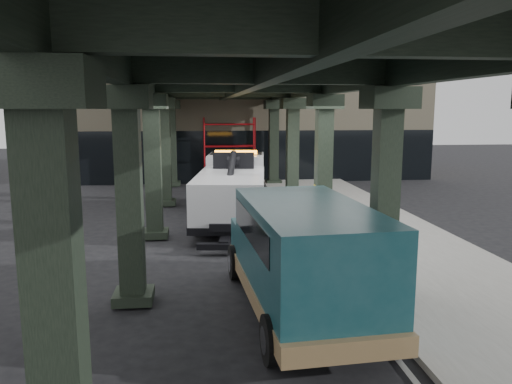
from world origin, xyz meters
TOP-DOWN VIEW (x-y plane):
  - ground at (0.00, 0.00)m, footprint 90.00×90.00m
  - sidewalk at (4.50, 2.00)m, footprint 5.00×40.00m
  - lane_stripe at (1.70, 2.00)m, footprint 0.12×38.00m
  - viaduct at (-0.40, 2.00)m, footprint 7.40×32.00m
  - building at (2.00, 20.00)m, footprint 22.00×10.00m
  - scaffolding at (0.00, 14.64)m, footprint 3.08×0.88m
  - tow_truck at (-0.46, 4.60)m, footprint 3.48×8.92m
  - towed_van at (0.37, -5.08)m, footprint 2.89×6.43m

SIDE VIEW (x-z plane):
  - ground at x=0.00m, z-range 0.00..0.00m
  - lane_stripe at x=1.70m, z-range 0.00..0.01m
  - sidewalk at x=4.50m, z-range 0.00..0.15m
  - towed_van at x=0.37m, z-range 0.10..2.64m
  - tow_truck at x=-0.46m, z-range -0.04..2.82m
  - scaffolding at x=0.00m, z-range 0.11..4.11m
  - building at x=2.00m, z-range 0.00..8.00m
  - viaduct at x=-0.40m, z-range 2.26..8.66m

